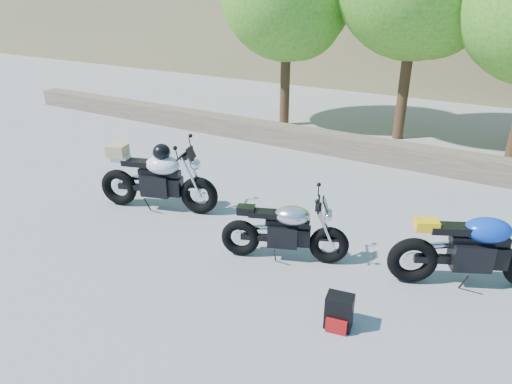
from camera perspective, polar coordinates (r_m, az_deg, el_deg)
ground at (r=7.04m, az=-5.62°, el=-8.11°), size 90.00×90.00×0.00m
stone_wall at (r=11.41m, az=10.79°, el=5.80°), size 22.00×0.55×0.50m
silver_bike at (r=6.75m, az=3.67°, el=-4.91°), size 1.83×0.88×0.96m
white_bike at (r=8.43m, az=-12.33°, el=1.78°), size 2.23×0.95×1.26m
blue_bike at (r=6.79m, az=25.63°, el=-6.56°), size 2.07×1.13×1.12m
backpack at (r=5.70m, az=10.33°, el=-14.57°), size 0.36×0.32×0.44m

